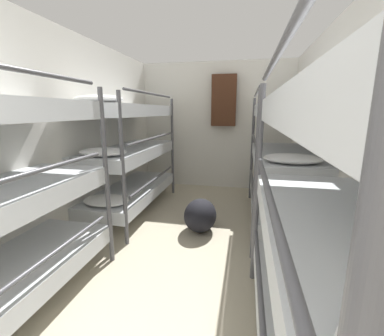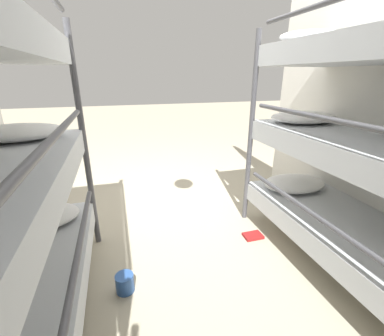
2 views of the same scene
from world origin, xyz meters
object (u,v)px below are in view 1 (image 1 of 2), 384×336
bunk_stack_right_near (352,249)px  duffel_bag (200,215)px  bunk_stack_left_far (129,152)px  bunk_stack_right_far (282,158)px  hanging_coat (224,101)px

bunk_stack_right_near → duffel_bag: size_ratio=3.75×
duffel_bag → bunk_stack_right_near: bearing=-62.2°
bunk_stack_left_far → bunk_stack_right_far: (2.06, 0.00, 0.00)m
bunk_stack_right_far → duffel_bag: 1.25m
bunk_stack_left_far → duffel_bag: size_ratio=3.75×
bunk_stack_left_far → bunk_stack_right_far: size_ratio=1.00×
bunk_stack_left_far → bunk_stack_right_far: 2.06m
bunk_stack_right_near → hanging_coat: hanging_coat is taller
bunk_stack_right_far → bunk_stack_left_far: bearing=180.0°
bunk_stack_right_far → hanging_coat: hanging_coat is taller
hanging_coat → bunk_stack_right_near: bearing=-76.6°
bunk_stack_right_near → bunk_stack_right_far: same height
bunk_stack_right_far → hanging_coat: size_ratio=2.15×
bunk_stack_right_near → bunk_stack_left_far: (-2.06, 2.22, 0.00)m
bunk_stack_right_far → hanging_coat: 1.86m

